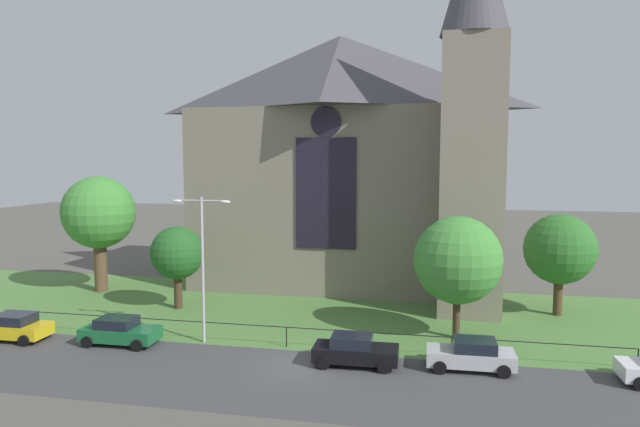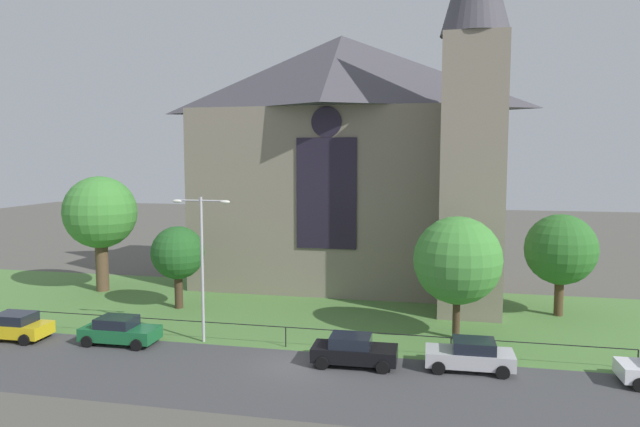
% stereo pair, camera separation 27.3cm
% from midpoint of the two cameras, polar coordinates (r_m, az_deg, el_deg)
% --- Properties ---
extents(ground, '(160.00, 160.00, 0.00)m').
position_cam_midpoint_polar(ground, '(39.17, 1.11, -9.69)').
color(ground, '#56544C').
extents(road_asphalt, '(120.00, 8.00, 0.01)m').
position_cam_midpoint_polar(road_asphalt, '(28.05, -3.59, -16.02)').
color(road_asphalt, '#424244').
rests_on(road_asphalt, ground).
extents(grass_verge, '(120.00, 20.00, 0.01)m').
position_cam_midpoint_polar(grass_verge, '(37.27, 0.53, -10.48)').
color(grass_verge, '#517F3D').
rests_on(grass_verge, ground).
extents(church_building, '(23.20, 16.20, 26.00)m').
position_cam_midpoint_polar(church_building, '(46.72, 2.64, 5.53)').
color(church_building, gray).
rests_on(church_building, ground).
extents(iron_railing, '(35.23, 0.07, 1.13)m').
position_cam_midpoint_polar(iron_railing, '(32.13, -3.58, -11.32)').
color(iron_railing, black).
rests_on(iron_railing, ground).
extents(tree_right_near, '(4.99, 4.99, 7.01)m').
position_cam_midpoint_polar(tree_right_near, '(33.70, 13.20, -4.50)').
color(tree_right_near, '#423021').
rests_on(tree_right_near, ground).
extents(tree_left_far, '(5.51, 5.51, 8.87)m').
position_cam_midpoint_polar(tree_left_far, '(47.24, -21.14, 0.01)').
color(tree_left_far, brown).
rests_on(tree_left_far, ground).
extents(tree_right_far, '(4.58, 4.58, 6.67)m').
position_cam_midpoint_polar(tree_right_far, '(40.60, 22.38, -3.29)').
color(tree_right_far, '#4C3823').
rests_on(tree_right_far, ground).
extents(tree_left_near, '(3.61, 3.61, 5.65)m').
position_cam_midpoint_polar(tree_left_near, '(40.54, -14.08, -3.84)').
color(tree_left_near, '#423021').
rests_on(tree_left_near, ground).
extents(streetlamp_near, '(3.37, 0.26, 8.14)m').
position_cam_midpoint_polar(streetlamp_near, '(32.64, -11.76, -3.58)').
color(streetlamp_near, '#B2B2B7').
rests_on(streetlamp_near, ground).
extents(parked_car_yellow, '(4.24, 2.10, 1.51)m').
position_cam_midpoint_polar(parked_car_yellow, '(37.67, -28.25, -9.82)').
color(parked_car_yellow, gold).
rests_on(parked_car_yellow, ground).
extents(parked_car_green, '(4.22, 2.06, 1.51)m').
position_cam_midpoint_polar(parked_car_green, '(34.45, -19.36, -10.88)').
color(parked_car_green, '#196033').
rests_on(parked_car_green, ground).
extents(parked_car_black, '(4.24, 2.09, 1.51)m').
position_cam_midpoint_polar(parked_car_black, '(29.58, 3.19, -13.32)').
color(parked_car_black, black).
rests_on(parked_car_black, ground).
extents(parked_car_silver, '(4.24, 2.11, 1.51)m').
position_cam_midpoint_polar(parked_car_silver, '(29.84, 14.43, -13.32)').
color(parked_car_silver, '#B7B7BC').
rests_on(parked_car_silver, ground).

